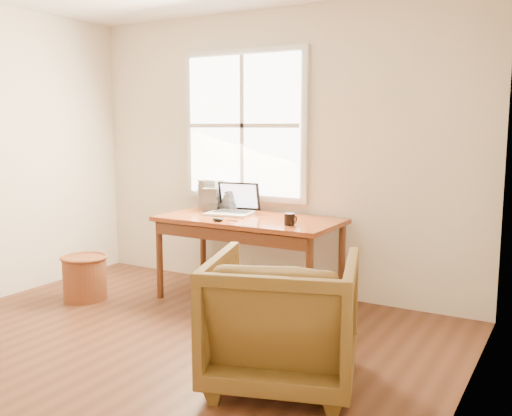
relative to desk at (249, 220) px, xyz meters
The scene contains 11 objects.
room_shell 1.74m from the desk, 90.77° to the right, with size 4.04×4.54×2.64m.
desk is the anchor object (origin of this frame).
armchair 1.69m from the desk, 52.54° to the right, with size 0.86×0.88×0.80m, color brown.
wicker_stool 1.57m from the desk, 151.26° to the right, with size 0.38×0.38×0.38m, color brown.
laptop 0.29m from the desk, 169.91° to the left, with size 0.38×0.40×0.29m, color #BABCC2, non-canonical shape.
mouse 0.33m from the desk, 112.39° to the right, with size 0.10×0.06×0.03m, color black.
coffee_mug 0.51m from the desk, 18.86° to the right, with size 0.09×0.09×0.10m, color black.
cd_stack_a 0.61m from the desk, 156.13° to the left, with size 0.15×0.13×0.29m, color #B5BBC1.
cd_stack_b 0.54m from the desk, 164.73° to the left, with size 0.14×0.12×0.22m, color #2A292F.
cd_stack_c 0.71m from the desk, 157.64° to the left, with size 0.13×0.11×0.28m, color #9C9BA7.
cd_stack_d 0.45m from the desk, 145.22° to the left, with size 0.15×0.14×0.20m, color #A9ADB4.
Camera 1 is at (2.51, -2.45, 1.56)m, focal length 40.00 mm.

